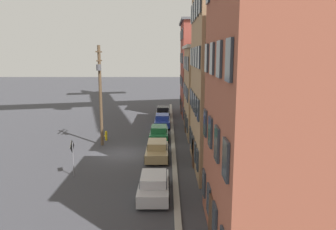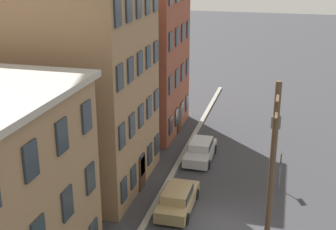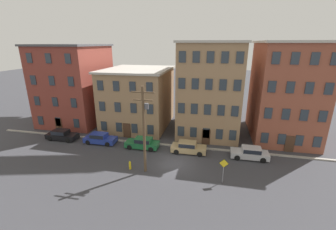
# 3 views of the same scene
# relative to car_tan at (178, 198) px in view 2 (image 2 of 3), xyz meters

# --- Properties ---
(ground_plane) EXTENTS (200.00, 200.00, 0.00)m
(ground_plane) POSITION_rel_car_tan_xyz_m (-1.18, -3.10, -0.75)
(ground_plane) COLOR #38383D
(kerb_strip) EXTENTS (56.00, 0.36, 0.16)m
(kerb_strip) POSITION_rel_car_tan_xyz_m (-1.18, 1.40, -0.67)
(kerb_strip) COLOR #9E998E
(kerb_strip) RESTS_ON ground_plane
(apartment_far) EXTENTS (9.18, 11.91, 13.66)m
(apartment_far) POSITION_rel_car_tan_xyz_m (2.07, 8.59, 6.09)
(apartment_far) COLOR #9E7A56
(apartment_far) RESTS_ON ground_plane
(apartment_annex) EXTENTS (8.66, 11.65, 13.64)m
(apartment_annex) POSITION_rel_car_tan_xyz_m (12.60, 8.47, 6.09)
(apartment_annex) COLOR brown
(apartment_annex) RESTS_ON ground_plane
(car_tan) EXTENTS (4.40, 1.92, 1.43)m
(car_tan) POSITION_rel_car_tan_xyz_m (0.00, 0.00, 0.00)
(car_tan) COLOR tan
(car_tan) RESTS_ON ground_plane
(car_silver) EXTENTS (4.40, 1.92, 1.43)m
(car_silver) POSITION_rel_car_tan_xyz_m (7.49, 0.03, 0.00)
(car_silver) COLOR #B7B7BC
(car_silver) RESTS_ON ground_plane
(caution_sign) EXTENTS (0.96, 0.08, 2.66)m
(caution_sign) POSITION_rel_car_tan_xyz_m (4.18, -5.80, 1.03)
(caution_sign) COLOR slate
(caution_sign) RESTS_ON ground_plane
(utility_pole) EXTENTS (2.40, 0.44, 9.37)m
(utility_pole) POSITION_rel_car_tan_xyz_m (-3.96, -5.37, 4.51)
(utility_pole) COLOR brown
(utility_pole) RESTS_ON ground_plane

